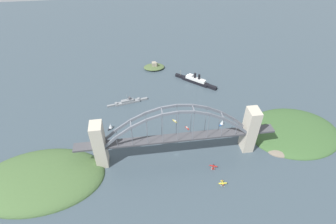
{
  "coord_description": "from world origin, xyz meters",
  "views": [
    {
      "loc": [
        -43.75,
        -233.13,
        268.96
      ],
      "look_at": [
        0.0,
        79.82,
        8.0
      ],
      "focal_mm": 28.64,
      "sensor_mm": 36.0,
      "label": 1
    }
  ],
  "objects_px": {
    "harbor_arch_bridge": "(177,136)",
    "small_boat_0": "(166,138)",
    "ocean_liner": "(196,80)",
    "small_boat_1": "(187,128)",
    "naval_cruiser": "(128,102)",
    "small_boat_4": "(222,122)",
    "seaplane_second_in_formation": "(213,167)",
    "fort_island_mid_harbor": "(154,67)",
    "small_boat_3": "(111,126)",
    "small_boat_2": "(175,121)",
    "seaplane_taxiing_near_bridge": "(222,183)"
  },
  "relations": [
    {
      "from": "ocean_liner",
      "to": "small_boat_3",
      "type": "height_order",
      "value": "ocean_liner"
    },
    {
      "from": "ocean_liner",
      "to": "small_boat_1",
      "type": "bearing_deg",
      "value": -108.21
    },
    {
      "from": "small_boat_0",
      "to": "small_boat_2",
      "type": "distance_m",
      "value": 41.98
    },
    {
      "from": "harbor_arch_bridge",
      "to": "naval_cruiser",
      "type": "xyz_separation_m",
      "value": [
        -60.7,
        121.66,
        -31.26
      ]
    },
    {
      "from": "fort_island_mid_harbor",
      "to": "seaplane_second_in_formation",
      "type": "height_order",
      "value": "fort_island_mid_harbor"
    },
    {
      "from": "naval_cruiser",
      "to": "small_boat_0",
      "type": "distance_m",
      "value": 105.84
    },
    {
      "from": "fort_island_mid_harbor",
      "to": "small_boat_4",
      "type": "relative_size",
      "value": 4.18
    },
    {
      "from": "harbor_arch_bridge",
      "to": "small_boat_1",
      "type": "bearing_deg",
      "value": 63.56
    },
    {
      "from": "small_boat_4",
      "to": "small_boat_1",
      "type": "bearing_deg",
      "value": -179.09
    },
    {
      "from": "small_boat_0",
      "to": "small_boat_1",
      "type": "distance_m",
      "value": 39.95
    },
    {
      "from": "small_boat_1",
      "to": "small_boat_2",
      "type": "relative_size",
      "value": 0.95
    },
    {
      "from": "harbor_arch_bridge",
      "to": "small_boat_2",
      "type": "relative_size",
      "value": 29.59
    },
    {
      "from": "harbor_arch_bridge",
      "to": "small_boat_4",
      "type": "height_order",
      "value": "harbor_arch_bridge"
    },
    {
      "from": "fort_island_mid_harbor",
      "to": "small_boat_3",
      "type": "height_order",
      "value": "fort_island_mid_harbor"
    },
    {
      "from": "seaplane_taxiing_near_bridge",
      "to": "harbor_arch_bridge",
      "type": "bearing_deg",
      "value": 130.84
    },
    {
      "from": "ocean_liner",
      "to": "fort_island_mid_harbor",
      "type": "distance_m",
      "value": 92.83
    },
    {
      "from": "harbor_arch_bridge",
      "to": "fort_island_mid_harbor",
      "type": "height_order",
      "value": "harbor_arch_bridge"
    },
    {
      "from": "seaplane_taxiing_near_bridge",
      "to": "small_boat_2",
      "type": "relative_size",
      "value": 1.16
    },
    {
      "from": "ocean_liner",
      "to": "naval_cruiser",
      "type": "xyz_separation_m",
      "value": [
        -123.19,
        -43.57,
        -2.33
      ]
    },
    {
      "from": "seaplane_second_in_formation",
      "to": "small_boat_4",
      "type": "bearing_deg",
      "value": 65.8
    },
    {
      "from": "fort_island_mid_harbor",
      "to": "small_boat_1",
      "type": "relative_size",
      "value": 4.99
    },
    {
      "from": "ocean_liner",
      "to": "small_boat_0",
      "type": "distance_m",
      "value": 154.99
    },
    {
      "from": "harbor_arch_bridge",
      "to": "small_boat_1",
      "type": "height_order",
      "value": "harbor_arch_bridge"
    },
    {
      "from": "harbor_arch_bridge",
      "to": "fort_island_mid_harbor",
      "type": "distance_m",
      "value": 228.9
    },
    {
      "from": "seaplane_second_in_formation",
      "to": "small_boat_0",
      "type": "bearing_deg",
      "value": 132.85
    },
    {
      "from": "ocean_liner",
      "to": "small_boat_0",
      "type": "bearing_deg",
      "value": -118.1
    },
    {
      "from": "ocean_liner",
      "to": "seaplane_second_in_formation",
      "type": "bearing_deg",
      "value": -95.99
    },
    {
      "from": "small_boat_0",
      "to": "small_boat_2",
      "type": "bearing_deg",
      "value": 62.75
    },
    {
      "from": "naval_cruiser",
      "to": "fort_island_mid_harbor",
      "type": "distance_m",
      "value": 118.02
    },
    {
      "from": "ocean_liner",
      "to": "seaplane_taxiing_near_bridge",
      "type": "height_order",
      "value": "ocean_liner"
    },
    {
      "from": "small_boat_0",
      "to": "small_boat_3",
      "type": "bearing_deg",
      "value": 155.3
    },
    {
      "from": "naval_cruiser",
      "to": "seaplane_second_in_formation",
      "type": "distance_m",
      "value": 181.86
    },
    {
      "from": "harbor_arch_bridge",
      "to": "naval_cruiser",
      "type": "distance_m",
      "value": 139.51
    },
    {
      "from": "seaplane_taxiing_near_bridge",
      "to": "small_boat_4",
      "type": "distance_m",
      "value": 107.27
    },
    {
      "from": "fort_island_mid_harbor",
      "to": "small_boat_2",
      "type": "distance_m",
      "value": 161.88
    },
    {
      "from": "seaplane_second_in_formation",
      "to": "small_boat_2",
      "type": "height_order",
      "value": "seaplane_second_in_formation"
    },
    {
      "from": "small_boat_4",
      "to": "seaplane_second_in_formation",
      "type": "bearing_deg",
      "value": -114.2
    },
    {
      "from": "harbor_arch_bridge",
      "to": "small_boat_4",
      "type": "bearing_deg",
      "value": 32.53
    },
    {
      "from": "naval_cruiser",
      "to": "small_boat_2",
      "type": "distance_m",
      "value": 89.15
    },
    {
      "from": "harbor_arch_bridge",
      "to": "small_boat_0",
      "type": "distance_m",
      "value": 42.13
    },
    {
      "from": "seaplane_second_in_formation",
      "to": "small_boat_4",
      "type": "height_order",
      "value": "small_boat_4"
    },
    {
      "from": "small_boat_3",
      "to": "seaplane_taxiing_near_bridge",
      "type": "bearing_deg",
      "value": -41.34
    },
    {
      "from": "small_boat_2",
      "to": "small_boat_3",
      "type": "height_order",
      "value": "small_boat_3"
    },
    {
      "from": "seaplane_second_in_formation",
      "to": "small_boat_0",
      "type": "relative_size",
      "value": 0.93
    },
    {
      "from": "harbor_arch_bridge",
      "to": "seaplane_taxiing_near_bridge",
      "type": "bearing_deg",
      "value": -49.16
    },
    {
      "from": "fort_island_mid_harbor",
      "to": "seaplane_taxiing_near_bridge",
      "type": "distance_m",
      "value": 285.53
    },
    {
      "from": "fort_island_mid_harbor",
      "to": "small_boat_3",
      "type": "relative_size",
      "value": 3.76
    },
    {
      "from": "small_boat_0",
      "to": "seaplane_second_in_formation",
      "type": "bearing_deg",
      "value": -47.15
    },
    {
      "from": "harbor_arch_bridge",
      "to": "small_boat_0",
      "type": "height_order",
      "value": "harbor_arch_bridge"
    },
    {
      "from": "seaplane_second_in_formation",
      "to": "naval_cruiser",
      "type": "bearing_deg",
      "value": 124.45
    }
  ]
}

